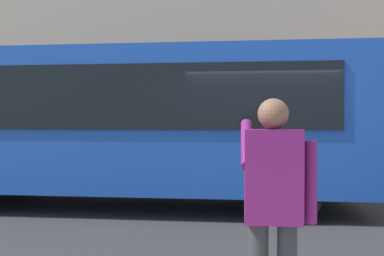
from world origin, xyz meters
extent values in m
plane|color=#2B2B2D|center=(0.00, 0.00, 0.00)|extent=(60.00, 60.00, 0.00)
cube|color=maroon|center=(-3.50, -6.20, 3.00)|extent=(4.40, 1.10, 0.24)
cube|color=#1947AD|center=(2.53, -0.36, 1.70)|extent=(9.00, 2.50, 2.60)
cube|color=black|center=(2.53, 0.90, 2.10)|extent=(7.60, 0.06, 1.10)
cylinder|color=black|center=(5.53, -1.46, 0.50)|extent=(1.00, 0.28, 1.00)
cylinder|color=black|center=(-0.47, -1.46, 0.50)|extent=(1.00, 0.28, 1.00)
cylinder|color=black|center=(-0.47, 0.74, 0.50)|extent=(1.00, 0.28, 1.00)
cube|color=#6B1960|center=(0.15, 4.74, 1.30)|extent=(0.40, 0.24, 0.66)
sphere|color=brown|center=(0.15, 4.74, 1.74)|extent=(0.22, 0.22, 0.22)
cylinder|color=#6B1960|center=(-0.11, 4.74, 1.26)|extent=(0.09, 0.09, 0.58)
cylinder|color=#6B1960|center=(0.33, 4.58, 1.52)|extent=(0.09, 0.48, 0.37)
cube|color=black|center=(0.25, 4.44, 1.72)|extent=(0.07, 0.01, 0.14)
camera|label=1|loc=(0.40, 7.73, 1.69)|focal=39.03mm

